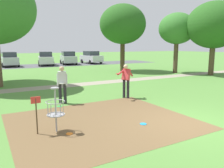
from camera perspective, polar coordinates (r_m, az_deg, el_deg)
name	(u,v)px	position (r m, az deg, el deg)	size (l,w,h in m)	color
ground_plane	(189,123)	(8.23, 19.01, -9.41)	(160.00, 160.00, 0.00)	#518438
dirt_tee_pad	(102,121)	(8.00, -2.45, -9.38)	(6.10, 5.21, 0.01)	brown
disc_golf_basket	(54,108)	(7.05, -14.63, -5.97)	(0.98, 0.58, 1.39)	#9E9EA3
player_foreground_watching	(62,83)	(10.41, -12.54, 0.33)	(0.50, 0.44, 1.71)	#232328
player_throwing	(126,79)	(11.26, 3.56, 1.34)	(1.15, 0.54, 1.71)	#232328
frisbee_mid_grass	(143,124)	(7.77, 7.92, -10.02)	(0.23, 0.23, 0.02)	#1E93DB
frisbee_far_left	(69,134)	(7.02, -10.75, -12.31)	(0.20, 0.20, 0.02)	orange
frisbee_far_right	(60,107)	(10.06, -13.14, -5.60)	(0.20, 0.20, 0.02)	green
tree_mid_left	(214,25)	(22.17, 24.53, 13.44)	(4.78, 4.78, 6.44)	brown
tree_mid_center	(123,24)	(23.63, 2.74, 14.88)	(4.71, 4.71, 6.78)	#4C3823
tree_mid_right	(177,29)	(22.77, 16.19, 13.30)	(3.45, 3.45, 5.71)	brown
parking_lot_strip	(36,66)	(31.48, -18.74, 4.42)	(36.00, 6.00, 0.01)	#4C4C51
parked_car_leftmost	(9,59)	(31.56, -24.64, 5.74)	(2.01, 4.22, 1.84)	#B2B7BC
parked_car_center_left	(46,59)	(31.65, -16.48, 6.23)	(2.58, 4.47, 1.84)	silver
parked_car_center_right	(68,58)	(32.71, -11.05, 6.54)	(2.48, 4.44, 1.84)	#B2B7BC
parked_car_rightmost	(91,57)	(33.90, -5.31, 6.78)	(2.21, 4.32, 1.84)	silver
gravel_path	(85,84)	(15.67, -6.97, 0.01)	(40.00, 1.35, 0.00)	gray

